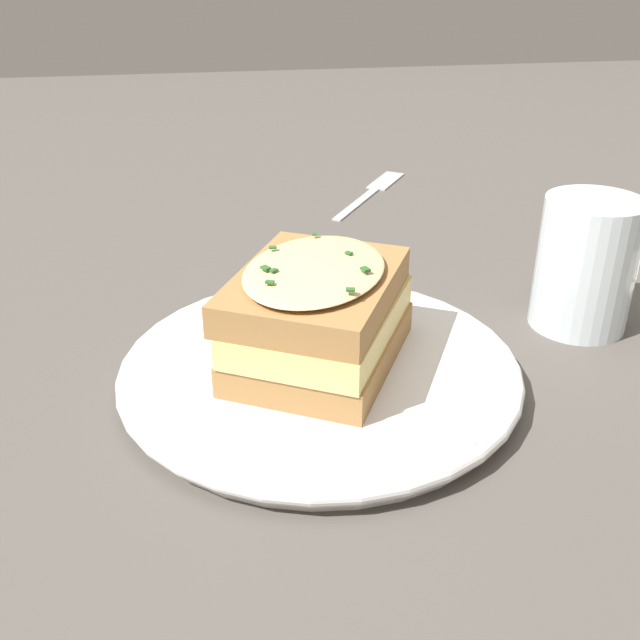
{
  "coord_description": "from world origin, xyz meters",
  "views": [
    {
      "loc": [
        0.08,
        0.38,
        0.26
      ],
      "look_at": [
        0.01,
        -0.02,
        0.05
      ],
      "focal_mm": 42.0,
      "sensor_mm": 36.0,
      "label": 1
    }
  ],
  "objects_px": {
    "dinner_plate": "(320,370)",
    "fork": "(376,188)",
    "sandwich": "(318,315)",
    "water_glass": "(586,264)"
  },
  "relations": [
    {
      "from": "water_glass",
      "to": "fork",
      "type": "bearing_deg",
      "value": -77.35
    },
    {
      "from": "fork",
      "to": "sandwich",
      "type": "bearing_deg",
      "value": -74.39
    },
    {
      "from": "dinner_plate",
      "to": "sandwich",
      "type": "bearing_deg",
      "value": -28.75
    },
    {
      "from": "sandwich",
      "to": "water_glass",
      "type": "relative_size",
      "value": 1.58
    },
    {
      "from": "dinner_plate",
      "to": "fork",
      "type": "height_order",
      "value": "dinner_plate"
    },
    {
      "from": "dinner_plate",
      "to": "water_glass",
      "type": "relative_size",
      "value": 2.66
    },
    {
      "from": "sandwich",
      "to": "fork",
      "type": "height_order",
      "value": "sandwich"
    },
    {
      "from": "sandwich",
      "to": "fork",
      "type": "xyz_separation_m",
      "value": [
        -0.13,
        -0.38,
        -0.05
      ]
    },
    {
      "from": "sandwich",
      "to": "water_glass",
      "type": "height_order",
      "value": "water_glass"
    },
    {
      "from": "fork",
      "to": "dinner_plate",
      "type": "bearing_deg",
      "value": -74.2
    }
  ]
}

